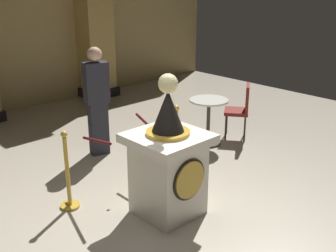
{
  "coord_description": "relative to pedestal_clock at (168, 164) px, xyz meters",
  "views": [
    {
      "loc": [
        -2.73,
        -3.1,
        2.69
      ],
      "look_at": [
        0.33,
        0.14,
        1.1
      ],
      "focal_mm": 45.37,
      "sensor_mm": 36.0,
      "label": 1
    }
  ],
  "objects": [
    {
      "name": "column_right",
      "position": [
        2.41,
        5.0,
        1.21
      ],
      "size": [
        0.81,
        0.81,
        3.72
      ],
      "color": "black",
      "rests_on": "ground_plane"
    },
    {
      "name": "velvet_rope",
      "position": [
        -0.01,
        0.79,
        0.15
      ],
      "size": [
        0.95,
        0.93,
        0.22
      ],
      "color": "#591419"
    },
    {
      "name": "bystander_guest",
      "position": [
        0.44,
        2.06,
        0.26
      ],
      "size": [
        0.4,
        0.3,
        1.69
      ],
      "color": "#26262D",
      "rests_on": "ground_plane"
    },
    {
      "name": "pedestal_clock",
      "position": [
        0.0,
        0.0,
        0.0
      ],
      "size": [
        0.83,
        0.83,
        1.7
      ],
      "color": "silver",
      "rests_on": "ground_plane"
    },
    {
      "name": "cafe_table",
      "position": [
        2.0,
        1.15,
        -0.14
      ],
      "size": [
        0.64,
        0.64,
        0.77
      ],
      "color": "#332D28",
      "rests_on": "ground_plane"
    },
    {
      "name": "stanchion_near",
      "position": [
        0.77,
        0.65,
        -0.28
      ],
      "size": [
        0.24,
        0.24,
        1.04
      ],
      "color": "gold",
      "rests_on": "ground_plane"
    },
    {
      "name": "stanchion_far",
      "position": [
        -0.79,
        0.92,
        -0.29
      ],
      "size": [
        0.24,
        0.24,
        1.0
      ],
      "color": "gold",
      "rests_on": "ground_plane"
    },
    {
      "name": "cafe_chair_red",
      "position": [
        2.6,
        0.93,
        -0.07
      ],
      "size": [
        0.56,
        0.56,
        0.96
      ],
      "color": "black",
      "rests_on": "ground_plane"
    },
    {
      "name": "ground_plane",
      "position": [
        -0.33,
        -0.13,
        -0.64
      ],
      "size": [
        12.79,
        12.79,
        0.0
      ],
      "primitive_type": "plane",
      "color": "#B2A893"
    }
  ]
}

